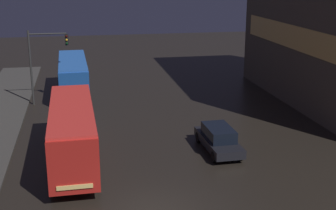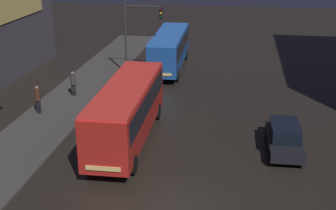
# 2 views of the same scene
# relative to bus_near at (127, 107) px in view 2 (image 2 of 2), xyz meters

# --- Properties ---
(ground_plane) EXTENTS (120.00, 120.00, 0.00)m
(ground_plane) POSITION_rel_bus_near_xyz_m (3.42, -6.24, -2.06)
(ground_plane) COLOR black
(sidewalk_left) EXTENTS (4.00, 48.00, 0.15)m
(sidewalk_left) POSITION_rel_bus_near_xyz_m (-5.58, 3.76, -1.98)
(sidewalk_left) COLOR #3D3A38
(sidewalk_left) RESTS_ON ground
(bus_near) EXTENTS (2.53, 10.16, 3.34)m
(bus_near) POSITION_rel_bus_near_xyz_m (0.00, 0.00, 0.00)
(bus_near) COLOR #AD1E19
(bus_near) RESTS_ON ground
(bus_far) EXTENTS (2.54, 9.87, 3.16)m
(bus_far) POSITION_rel_bus_near_xyz_m (0.02, 15.18, -0.11)
(bus_far) COLOR #194793
(bus_far) RESTS_ON ground
(car_taxi) EXTENTS (1.84, 4.77, 1.50)m
(car_taxi) POSITION_rel_bus_near_xyz_m (8.53, 0.30, -1.29)
(car_taxi) COLOR black
(car_taxi) RESTS_ON ground
(pedestrian_near) EXTENTS (0.51, 0.51, 1.84)m
(pedestrian_near) POSITION_rel_bus_near_xyz_m (-6.58, 3.04, -0.81)
(pedestrian_near) COLOR black
(pedestrian_near) RESTS_ON sidewalk_left
(pedestrian_mid) EXTENTS (0.43, 0.43, 1.77)m
(pedestrian_mid) POSITION_rel_bus_near_xyz_m (-5.57, 6.73, -0.87)
(pedestrian_mid) COLOR black
(pedestrian_mid) RESTS_ON sidewalk_left
(traffic_light_main) EXTENTS (3.13, 0.35, 5.97)m
(traffic_light_main) POSITION_rel_bus_near_xyz_m (-2.11, 12.79, 1.99)
(traffic_light_main) COLOR #2D2D2D
(traffic_light_main) RESTS_ON ground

